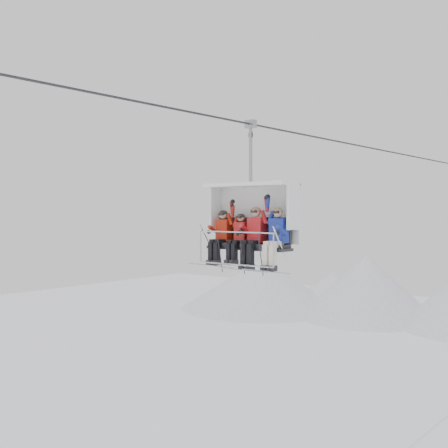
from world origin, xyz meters
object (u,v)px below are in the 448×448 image
Objects in this scene: skier_center_right at (255,234)px; skier_far_right at (277,235)px; skier_far_left at (221,234)px; chairlift_carrier at (254,216)px; skier_center_left at (239,237)px.

skier_far_right is (0.73, -0.00, -0.01)m from skier_center_right.
skier_far_left is 1.90m from skier_far_right.
skier_far_right is at bearing -17.20° from chairlift_carrier.
skier_center_left is (-0.26, -0.33, -0.58)m from chairlift_carrier.
chairlift_carrier is 2.36× the size of skier_center_left.
chairlift_carrier is 2.36× the size of skier_far_left.
skier_center_right is (0.53, 0.02, 0.08)m from skier_center_left.
skier_far_right is (1.26, 0.02, 0.07)m from skier_center_left.
chairlift_carrier is 2.21× the size of skier_center_right.
skier_center_right is (1.18, 0.01, 0.04)m from skier_far_left.
skier_center_left is at bearing -128.75° from chairlift_carrier.
skier_far_right is (0.99, -0.31, -0.50)m from chairlift_carrier.
skier_center_right is 1.02× the size of skier_far_right.
skier_far_left is at bearing -160.86° from chairlift_carrier.
skier_center_right is at bearing -48.88° from chairlift_carrier.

